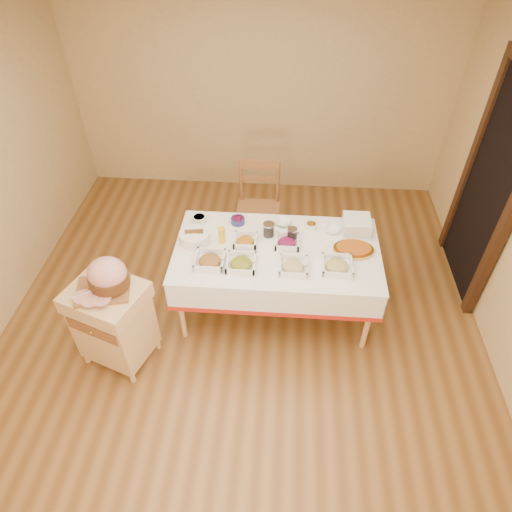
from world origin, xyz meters
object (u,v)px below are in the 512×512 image
at_px(bread_basket, 195,237).
at_px(dining_chair, 258,208).
at_px(dining_table, 276,263).
at_px(butcher_cart, 113,320).
at_px(brass_platter, 354,249).
at_px(preserve_jar_right, 292,234).
at_px(mustard_bottle, 222,234).
at_px(preserve_jar_left, 269,230).
at_px(ham_on_board, 107,277).
at_px(plate_stack, 356,225).

bearing_deg(bread_basket, dining_chair, 59.58).
bearing_deg(dining_table, bread_basket, 175.68).
height_order(butcher_cart, brass_platter, butcher_cart).
relative_size(preserve_jar_right, mustard_bottle, 0.61).
distance_m(butcher_cart, bread_basket, 1.00).
relative_size(butcher_cart, preserve_jar_left, 6.21).
distance_m(dining_chair, preserve_jar_right, 0.90).
distance_m(preserve_jar_right, mustard_bottle, 0.63).
xyz_separation_m(ham_on_board, bread_basket, (0.55, 0.69, -0.14)).
bearing_deg(mustard_bottle, dining_table, -7.69).
bearing_deg(brass_platter, bread_basket, 178.84).
height_order(dining_table, bread_basket, bread_basket).
xyz_separation_m(bread_basket, plate_stack, (1.46, 0.26, 0.02)).
height_order(dining_table, ham_on_board, ham_on_board).
bearing_deg(bread_basket, ham_on_board, -128.36).
xyz_separation_m(dining_table, bread_basket, (-0.74, 0.06, 0.21)).
relative_size(dining_table, mustard_bottle, 9.52).
xyz_separation_m(plate_stack, brass_platter, (-0.04, -0.29, -0.05)).
xyz_separation_m(dining_table, brass_platter, (0.67, 0.03, 0.18)).
xyz_separation_m(mustard_bottle, brass_platter, (1.17, -0.04, -0.06)).
height_order(dining_chair, brass_platter, dining_chair).
height_order(preserve_jar_right, plate_stack, plate_stack).
distance_m(mustard_bottle, plate_stack, 1.24).
bearing_deg(bread_basket, plate_stack, 10.27).
height_order(plate_stack, brass_platter, plate_stack).
height_order(dining_table, plate_stack, plate_stack).
relative_size(dining_table, dining_chair, 1.79).
xyz_separation_m(bread_basket, brass_platter, (1.41, -0.03, -0.03)).
bearing_deg(dining_chair, brass_platter, -45.04).
height_order(mustard_bottle, plate_stack, mustard_bottle).
height_order(dining_table, mustard_bottle, mustard_bottle).
bearing_deg(preserve_jar_right, brass_platter, -13.23).
relative_size(bread_basket, brass_platter, 0.76).
bearing_deg(butcher_cart, dining_chair, 55.38).
relative_size(dining_table, preserve_jar_right, 15.71).
bearing_deg(dining_table, preserve_jar_left, 114.25).
height_order(butcher_cart, dining_chair, dining_chair).
relative_size(preserve_jar_left, bread_basket, 0.49).
xyz_separation_m(dining_table, butcher_cart, (-1.33, -0.67, -0.13)).
bearing_deg(mustard_bottle, preserve_jar_right, 8.03).
relative_size(dining_table, plate_stack, 7.44).
relative_size(ham_on_board, plate_stack, 1.76).
relative_size(butcher_cart, ham_on_board, 1.91).
relative_size(preserve_jar_right, plate_stack, 0.47).
bearing_deg(preserve_jar_left, mustard_bottle, -163.46).
height_order(dining_chair, preserve_jar_left, dining_chair).
xyz_separation_m(preserve_jar_right, plate_stack, (0.59, 0.16, 0.02)).
bearing_deg(brass_platter, dining_chair, 134.96).
distance_m(dining_table, dining_chair, 0.96).
xyz_separation_m(preserve_jar_right, bread_basket, (-0.87, -0.10, -0.00)).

